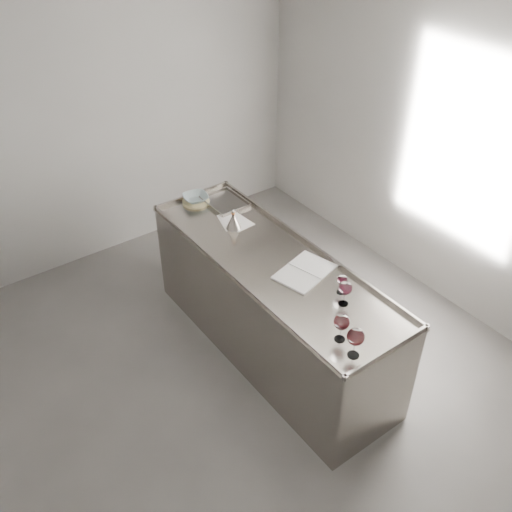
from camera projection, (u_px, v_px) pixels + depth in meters
room_shell at (240, 254)px, 3.65m from camera, size 4.54×5.04×2.84m
counter at (271, 306)px, 4.64m from camera, size 0.77×2.42×0.97m
wine_glass_left at (356, 337)px, 3.47m from camera, size 0.11×0.11×0.22m
wine_glass_middle at (342, 323)px, 3.59m from camera, size 0.10×0.10×0.20m
wine_glass_right at (345, 289)px, 3.88m from camera, size 0.10×0.10×0.19m
wine_glass_small at (342, 280)px, 3.99m from camera, size 0.07×0.07×0.15m
notebook at (305, 272)px, 4.24m from camera, size 0.50×0.40×0.02m
loose_paper_top at (232, 221)px, 4.80m from camera, size 0.25×0.30×0.00m
loose_paper_under at (237, 222)px, 4.79m from camera, size 0.21×0.28×0.00m
trivet at (196, 201)px, 5.04m from camera, size 0.29×0.29×0.02m
ceramic_bowl at (196, 198)px, 5.02m from camera, size 0.26×0.26×0.05m
wine_funnel at (233, 222)px, 4.68m from camera, size 0.13×0.13×0.19m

